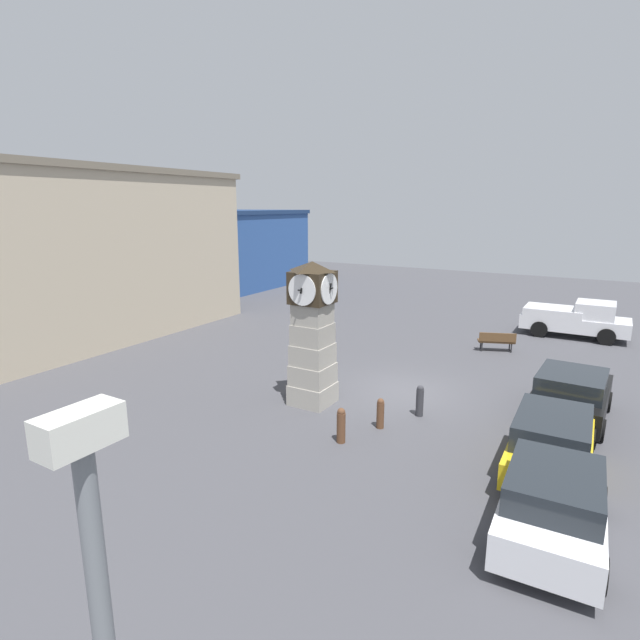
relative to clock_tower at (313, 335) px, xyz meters
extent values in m
plane|color=#424247|center=(2.60, -2.25, -2.37)|extent=(69.77, 69.77, 0.00)
cube|color=#A19C91|center=(0.00, 0.00, -2.03)|extent=(1.29, 1.29, 0.68)
cube|color=#9D988D|center=(0.00, 0.00, -1.34)|extent=(1.22, 1.22, 0.68)
cube|color=#9C978D|center=(0.00, 0.00, -0.66)|extent=(1.16, 1.16, 0.68)
cube|color=#9A958B|center=(0.00, 0.00, 0.03)|extent=(1.10, 1.10, 0.68)
cube|color=#9B968C|center=(0.00, 0.00, 0.71)|extent=(1.04, 1.04, 0.68)
cube|color=#2D2316|center=(0.00, 0.00, 1.57)|extent=(1.20, 1.20, 1.04)
cylinder|color=white|center=(0.00, 0.62, 1.57)|extent=(0.98, 0.04, 0.98)
cube|color=black|center=(0.00, 0.65, 1.57)|extent=(0.06, 0.20, 0.17)
cube|color=black|center=(0.00, 0.65, 1.57)|extent=(0.04, 0.36, 0.15)
cylinder|color=white|center=(0.00, -0.62, 1.57)|extent=(0.98, 0.04, 0.98)
cube|color=black|center=(0.00, -0.65, 1.57)|extent=(0.06, 0.22, 0.13)
cube|color=black|center=(0.00, -0.65, 1.57)|extent=(0.04, 0.11, 0.37)
cylinder|color=white|center=(0.62, 0.00, 1.57)|extent=(0.04, 0.98, 0.98)
cube|color=black|center=(0.65, 0.00, 1.57)|extent=(0.16, 0.06, 0.20)
cube|color=black|center=(0.65, 0.00, 1.57)|extent=(0.30, 0.04, 0.28)
cylinder|color=white|center=(-0.62, 0.00, 1.57)|extent=(0.04, 0.98, 0.98)
cube|color=black|center=(-0.65, 0.00, 1.57)|extent=(0.13, 0.06, 0.22)
cube|color=black|center=(-0.65, 0.00, 1.57)|extent=(0.37, 0.04, 0.09)
pyramid|color=#2D2316|center=(0.00, 0.00, 2.25)|extent=(1.26, 1.26, 0.31)
cylinder|color=brown|center=(-2.04, -2.19, -1.93)|extent=(0.25, 0.25, 0.88)
sphere|color=brown|center=(-2.04, -2.19, -1.45)|extent=(0.22, 0.22, 0.22)
cylinder|color=brown|center=(-0.62, -2.75, -1.97)|extent=(0.23, 0.23, 0.80)
sphere|color=brown|center=(-0.62, -2.75, -1.53)|extent=(0.20, 0.20, 0.20)
cylinder|color=#333338|center=(0.84, -3.44, -1.93)|extent=(0.24, 0.24, 0.87)
sphere|color=#333338|center=(0.84, -3.44, -1.46)|extent=(0.21, 0.21, 0.21)
cube|color=silver|center=(-3.40, -7.75, -1.73)|extent=(4.15, 1.97, 0.73)
cube|color=#1E2328|center=(-3.71, -7.76, -1.09)|extent=(2.31, 1.76, 0.56)
cylinder|color=black|center=(-2.17, -6.84, -2.05)|extent=(0.65, 0.25, 0.64)
cylinder|color=black|center=(-2.10, -8.56, -2.05)|extent=(0.65, 0.25, 0.64)
cylinder|color=black|center=(-4.70, -6.94, -2.05)|extent=(0.65, 0.25, 0.64)
cylinder|color=black|center=(-4.63, -8.66, -2.05)|extent=(0.65, 0.25, 0.64)
cube|color=gold|center=(-0.45, -7.39, -1.78)|extent=(4.60, 1.94, 0.63)
cube|color=#1E2328|center=(-0.79, -7.40, -1.15)|extent=(2.55, 1.74, 0.62)
cylinder|color=black|center=(0.93, -6.49, -2.05)|extent=(0.65, 0.24, 0.64)
cylinder|color=black|center=(0.98, -8.21, -2.05)|extent=(0.65, 0.24, 0.64)
cylinder|color=black|center=(-1.89, -6.57, -2.05)|extent=(0.65, 0.24, 0.64)
cylinder|color=black|center=(-1.84, -8.29, -2.05)|extent=(0.65, 0.24, 0.64)
cube|color=black|center=(3.12, -7.52, -1.73)|extent=(4.13, 2.15, 0.73)
cube|color=#1E2328|center=(2.82, -7.51, -1.08)|extent=(2.30, 1.92, 0.57)
cylinder|color=black|center=(4.42, -6.63, -2.05)|extent=(0.65, 0.25, 0.64)
cylinder|color=black|center=(4.34, -8.52, -2.05)|extent=(0.65, 0.25, 0.64)
cylinder|color=black|center=(1.90, -6.53, -2.05)|extent=(0.65, 0.25, 0.64)
cylinder|color=black|center=(1.83, -8.42, -2.05)|extent=(0.65, 0.25, 0.64)
cube|color=silver|center=(14.25, -6.74, -1.67)|extent=(2.04, 4.96, 0.70)
cube|color=silver|center=(14.25, -7.60, -0.92)|extent=(1.92, 1.74, 0.80)
cube|color=silver|center=(14.24, -5.74, -1.14)|extent=(2.03, 2.73, 0.36)
cylinder|color=black|center=(15.21, -8.21, -1.97)|extent=(0.28, 0.80, 0.80)
cylinder|color=black|center=(13.30, -8.23, -1.97)|extent=(0.28, 0.80, 0.80)
cylinder|color=black|center=(15.19, -5.24, -1.97)|extent=(0.28, 0.80, 0.80)
cylinder|color=black|center=(13.28, -5.26, -1.97)|extent=(0.28, 0.80, 0.80)
cube|color=brown|center=(9.57, -3.93, -1.92)|extent=(1.05, 1.67, 0.08)
cube|color=brown|center=(9.34, -4.02, -1.67)|extent=(0.64, 1.51, 0.40)
cylinder|color=#262628|center=(9.99, -4.45, -2.14)|extent=(0.06, 0.06, 0.45)
cylinder|color=#262628|center=(9.52, -3.26, -2.14)|extent=(0.06, 0.06, 0.45)
cylinder|color=#262628|center=(9.62, -4.60, -2.14)|extent=(0.06, 0.06, 0.45)
cylinder|color=#262628|center=(9.15, -3.41, -2.14)|extent=(0.06, 0.06, 0.45)
cylinder|color=gold|center=(0.76, 13.54, -1.93)|extent=(0.14, 0.14, 0.89)
cylinder|color=gold|center=(0.73, 13.34, -1.93)|extent=(0.14, 0.14, 0.89)
cube|color=#264CA5|center=(0.74, 13.44, -1.15)|extent=(0.31, 0.44, 0.66)
sphere|color=beige|center=(0.74, 13.44, -0.70)|extent=(0.24, 0.24, 0.24)
cube|color=silver|center=(-11.76, -5.65, 2.81)|extent=(0.50, 0.24, 0.24)
cube|color=#B7A88E|center=(0.96, 15.63, 1.62)|extent=(17.75, 9.65, 7.98)
cube|color=#6E6455|center=(0.96, 15.63, 5.76)|extent=(18.28, 9.93, 0.30)
cube|color=#2D5193|center=(18.59, 18.99, 0.55)|extent=(10.59, 8.10, 5.83)
cube|color=navy|center=(18.59, 18.99, 3.62)|extent=(10.91, 8.34, 0.30)
camera|label=1|loc=(-13.39, -8.31, 4.13)|focal=28.00mm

